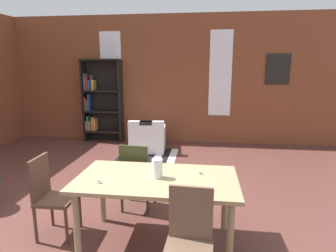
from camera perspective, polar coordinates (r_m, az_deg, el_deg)
name	(u,v)px	position (r m, az deg, el deg)	size (l,w,h in m)	color
ground_plane	(118,227)	(3.74, -10.12, -19.48)	(10.85, 10.85, 0.00)	brown
back_wall_brick	(165,80)	(7.35, -0.63, 9.34)	(9.00, 0.12, 3.22)	brown
window_pane_0	(111,73)	(7.60, -11.41, 10.40)	(0.55, 0.02, 2.09)	white
window_pane_1	(220,74)	(7.21, 10.56, 10.37)	(0.55, 0.02, 2.09)	white
dining_table	(157,185)	(3.10, -2.31, -11.93)	(1.72, 0.93, 0.77)	#96825C
vase_on_table	(157,168)	(3.03, -2.20, -8.56)	(0.11, 0.11, 0.21)	silver
tealight_candle_0	(99,181)	(3.01, -13.86, -10.75)	(0.04, 0.04, 0.04)	silver
tealight_candle_1	(199,172)	(3.18, 6.37, -9.25)	(0.04, 0.04, 0.04)	silver
dining_chair_near_right	(189,241)	(2.54, 4.31, -22.14)	(0.42, 0.42, 0.95)	brown
dining_chair_head_left	(51,194)	(3.58, -22.68, -12.53)	(0.41, 0.41, 0.95)	#4E3527
dining_chair_far_left	(137,175)	(3.87, -6.39, -9.77)	(0.43, 0.43, 0.95)	#2F3219
bookshelf_tall	(100,101)	(7.57, -13.62, 4.99)	(1.02, 0.32, 2.13)	black
armchair_white	(148,139)	(6.65, -4.12, -2.57)	(0.87, 0.87, 0.75)	silver
striped_rug	(148,154)	(6.38, -3.98, -5.77)	(1.27, 1.03, 0.01)	black
framed_picture	(278,69)	(7.40, 21.35, 10.69)	(0.56, 0.03, 0.72)	black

